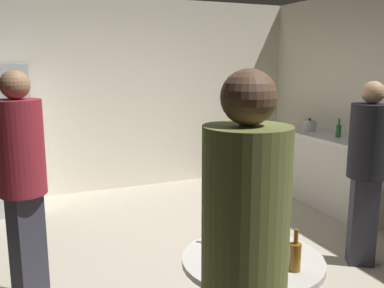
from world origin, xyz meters
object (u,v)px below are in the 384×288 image
Objects in this scene: beer_bottle_amber at (295,256)px; person_in_maroon_shirt at (22,172)px; beer_bottle_brown at (240,231)px; person_in_olive_shirt at (244,258)px; beer_bottle_on_counter at (339,130)px; beer_bottle_green at (220,231)px; refrigerator at (2,139)px; plastic_cup_white at (243,243)px; foreground_table at (252,274)px; person_in_black_shirt at (368,160)px; beer_bottle_clear at (256,254)px; kettle at (310,126)px; wine_bottle_on_counter at (365,134)px.

beer_bottle_amber is 0.13× the size of person_in_maroon_shirt.
person_in_olive_shirt is (-0.40, -0.74, 0.24)m from beer_bottle_brown.
beer_bottle_green is (-2.60, -1.90, -0.17)m from beer_bottle_on_counter.
refrigerator is 7.83× the size of beer_bottle_green.
person_in_maroon_shirt is (-1.15, 1.22, 0.25)m from plastic_cup_white.
foreground_table is 0.18m from plastic_cup_white.
beer_bottle_amber is at bearing -8.72° from person_in_olive_shirt.
beer_bottle_brown and beer_bottle_green have the same top height.
person_in_maroon_shirt is 1.06× the size of person_in_black_shirt.
beer_bottle_clear is (0.04, -0.35, 0.00)m from beer_bottle_green.
refrigerator is 3.59m from beer_bottle_green.
kettle reaches higher than plastic_cup_white.
wine_bottle_on_counter is 0.39× the size of foreground_table.
plastic_cup_white is (-0.14, 0.30, -0.03)m from beer_bottle_amber.
refrigerator is at bearing 111.92° from beer_bottle_brown.
beer_bottle_green is at bearing 117.70° from plastic_cup_white.
person_in_maroon_shirt reaches higher than plastic_cup_white.
refrigerator is 4.28m from wine_bottle_on_counter.
wine_bottle_on_counter is 3.01m from foreground_table.
foreground_table is at bearing -94.78° from beer_bottle_brown.
person_in_black_shirt is (-0.84, -1.85, -0.00)m from kettle.
kettle is 3.72m from beer_bottle_amber.
refrigerator is at bearing 153.51° from wine_bottle_on_counter.
person_in_maroon_shirt reaches higher than beer_bottle_on_counter.
beer_bottle_on_counter is 1.59m from person_in_black_shirt.
person_in_black_shirt is (2.99, -2.78, 0.07)m from refrigerator.
plastic_cup_white is at bearing -134.05° from kettle.
beer_bottle_on_counter is 3.25m from plastic_cup_white.
wine_bottle_on_counter reaches higher than plastic_cup_white.
beer_bottle_green is 1.00× the size of beer_bottle_clear.
foreground_table is (1.36, -3.58, -0.27)m from refrigerator.
beer_bottle_on_counter is 0.14× the size of person_in_black_shirt.
beer_bottle_on_counter is at bearing 0.33° from person_in_olive_shirt.
person_in_maroon_shirt reaches higher than kettle.
foreground_table is at bearing 66.03° from beer_bottle_clear.
person_in_olive_shirt is (-2.86, -2.23, 0.04)m from wine_bottle_on_counter.
plastic_cup_white is at bearing -147.45° from wine_bottle_on_counter.
kettle is 0.53m from beer_bottle_on_counter.
wine_bottle_on_counter is 1.21m from person_in_black_shirt.
wine_bottle_on_counter reaches higher than beer_bottle_on_counter.
refrigerator reaches higher than person_in_olive_shirt.
person_in_black_shirt is (1.65, 0.72, 0.18)m from plastic_cup_white.
beer_bottle_brown is 0.30m from beer_bottle_clear.
person_in_olive_shirt reaches higher than beer_bottle_amber.
person_in_maroon_shirt reaches higher than beer_bottle_clear.
wine_bottle_on_counter is 3.11m from beer_bottle_clear.
beer_bottle_brown is at bearing -38.28° from person_in_black_shirt.
plastic_cup_white is (1.34, -3.50, -0.11)m from refrigerator.
beer_bottle_green is at bearing 153.43° from beer_bottle_brown.
beer_bottle_brown is 0.14× the size of person_in_black_shirt.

